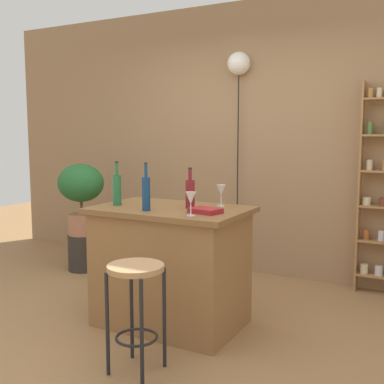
# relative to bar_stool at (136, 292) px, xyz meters

# --- Properties ---
(ground) EXTENTS (12.00, 12.00, 0.00)m
(ground) POSITION_rel_bar_stool_xyz_m (-0.19, 0.44, -0.51)
(ground) COLOR olive
(back_wall) EXTENTS (6.40, 0.10, 2.80)m
(back_wall) POSITION_rel_bar_stool_xyz_m (-0.19, 2.39, 0.89)
(back_wall) COLOR #997551
(back_wall) RESTS_ON ground
(kitchen_counter) EXTENTS (1.15, 0.75, 0.91)m
(kitchen_counter) POSITION_rel_bar_stool_xyz_m (-0.19, 0.74, -0.05)
(kitchen_counter) COLOR olive
(kitchen_counter) RESTS_ON ground
(bar_stool) EXTENTS (0.35, 0.35, 0.68)m
(bar_stool) POSITION_rel_bar_stool_xyz_m (0.00, 0.00, 0.00)
(bar_stool) COLOR black
(bar_stool) RESTS_ON ground
(spice_shelf) EXTENTS (0.43, 0.13, 1.93)m
(spice_shelf) POSITION_rel_bar_stool_xyz_m (1.14, 2.25, 0.46)
(spice_shelf) COLOR #9E7042
(spice_shelf) RESTS_ON ground
(plant_stool) EXTENTS (0.31, 0.31, 0.39)m
(plant_stool) POSITION_rel_bar_stool_xyz_m (-1.78, 1.53, -0.31)
(plant_stool) COLOR #2D2823
(plant_stool) RESTS_ON ground
(potted_plant) EXTENTS (0.50, 0.45, 0.76)m
(potted_plant) POSITION_rel_bar_stool_xyz_m (-1.78, 1.53, 0.36)
(potted_plant) COLOR #A86B4C
(potted_plant) RESTS_ON plant_stool
(bottle_olive_oil) EXTENTS (0.06, 0.06, 0.35)m
(bottle_olive_oil) POSITION_rel_bar_stool_xyz_m (-0.27, 0.53, 0.54)
(bottle_olive_oil) COLOR navy
(bottle_olive_oil) RESTS_ON kitchen_counter
(bottle_vinegar) EXTENTS (0.07, 0.07, 0.30)m
(bottle_vinegar) POSITION_rel_bar_stool_xyz_m (-0.05, 0.78, 0.52)
(bottle_vinegar) COLOR maroon
(bottle_vinegar) RESTS_ON kitchen_counter
(bottle_soda_blue) EXTENTS (0.07, 0.07, 0.34)m
(bottle_soda_blue) POSITION_rel_bar_stool_xyz_m (-0.61, 0.63, 0.54)
(bottle_soda_blue) COLOR #236638
(bottle_soda_blue) RESTS_ON kitchen_counter
(wine_glass_left) EXTENTS (0.07, 0.07, 0.16)m
(wine_glass_left) POSITION_rel_bar_stool_xyz_m (0.11, 0.98, 0.52)
(wine_glass_left) COLOR silver
(wine_glass_left) RESTS_ON kitchen_counter
(wine_glass_center) EXTENTS (0.07, 0.07, 0.16)m
(wine_glass_center) POSITION_rel_bar_stool_xyz_m (0.11, 0.49, 0.52)
(wine_glass_center) COLOR silver
(wine_glass_center) RESTS_ON kitchen_counter
(cookbook) EXTENTS (0.23, 0.19, 0.03)m
(cookbook) POSITION_rel_bar_stool_xyz_m (0.15, 0.64, 0.42)
(cookbook) COLOR maroon
(cookbook) RESTS_ON kitchen_counter
(pendant_globe_light) EXTENTS (0.23, 0.23, 2.29)m
(pendant_globe_light) POSITION_rel_bar_stool_xyz_m (-0.30, 2.28, 1.64)
(pendant_globe_light) COLOR black
(pendant_globe_light) RESTS_ON ground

